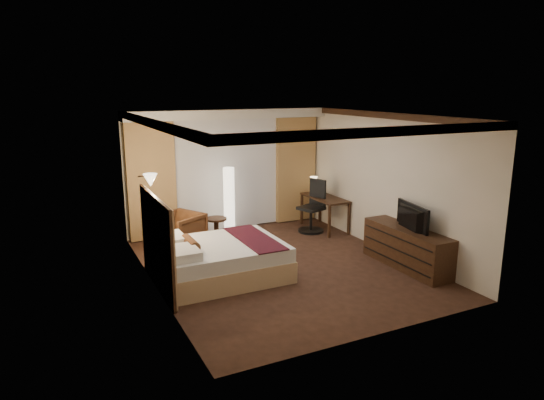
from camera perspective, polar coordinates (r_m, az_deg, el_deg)
name	(u,v)px	position (r m, az deg, el deg)	size (l,w,h in m)	color
floor	(282,266)	(8.83, 1.15, -7.82)	(4.50, 5.50, 0.01)	black
ceiling	(282,115)	(8.26, 1.24, 9.95)	(4.50, 5.50, 0.01)	white
back_wall	(226,170)	(10.92, -5.43, 3.55)	(4.50, 0.02, 2.70)	beige
left_wall	(153,207)	(7.70, -13.87, -0.83)	(0.02, 5.50, 2.70)	beige
right_wall	(385,183)	(9.66, 13.16, 2.00)	(0.02, 5.50, 2.70)	beige
crown_molding	(282,119)	(8.26, 1.23, 9.54)	(4.50, 5.50, 0.12)	black
soffit	(229,114)	(10.54, -5.09, 10.06)	(4.50, 0.50, 0.20)	white
curtain_sheer	(227,175)	(10.86, -5.26, 2.97)	(2.48, 0.04, 2.45)	silver
curtain_left_drape	(152,182)	(10.33, -13.99, 2.11)	(1.00, 0.14, 2.45)	tan
curtain_right_drape	(296,170)	(11.51, 2.79, 3.59)	(1.00, 0.14, 2.45)	tan
wall_sconce	(150,180)	(8.47, -14.12, 2.27)	(0.24, 0.24, 0.24)	white
bed	(221,260)	(8.31, -6.05, -7.04)	(2.07, 1.62, 0.61)	white
headboard	(158,243)	(7.89, -13.31, -5.00)	(0.12, 1.92, 1.50)	tan
armchair	(179,230)	(9.76, -10.85, -3.46)	(0.80, 0.75, 0.82)	#543319
side_table	(216,229)	(10.26, -6.56, -3.44)	(0.45, 0.45, 0.49)	black
floor_lamp	(229,202)	(10.45, -5.06, -0.20)	(0.32, 0.32, 1.51)	white
desk	(324,213)	(11.04, 6.19, -1.54)	(0.55, 1.30, 0.75)	black
desk_lamp	(314,186)	(11.33, 4.92, 1.70)	(0.18, 0.18, 0.34)	#FFD899
office_chair	(311,206)	(10.75, 4.63, -0.74)	(0.57, 0.57, 1.17)	black
dresser	(407,248)	(9.02, 15.56, -5.43)	(0.50, 1.86, 0.72)	black
television	(408,213)	(8.82, 15.67, -1.49)	(0.98, 0.57, 0.13)	black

